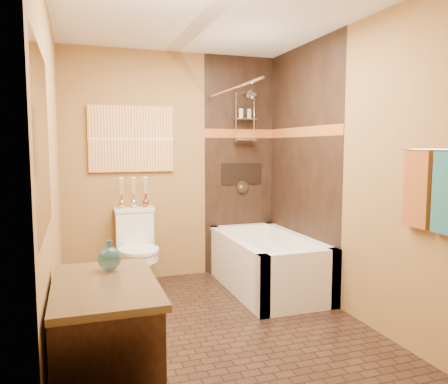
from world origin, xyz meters
name	(u,v)px	position (x,y,z in m)	size (l,w,h in m)	color
floor	(215,326)	(0.00, 0.00, 0.00)	(3.00, 3.00, 0.00)	black
wall_left	(52,178)	(-1.20, 0.00, 1.25)	(0.02, 3.00, 2.50)	olive
wall_right	(344,172)	(1.20, 0.00, 1.25)	(0.02, 3.00, 2.50)	olive
wall_back	(174,166)	(0.00, 1.50, 1.25)	(2.40, 0.02, 2.50)	olive
wall_front	(310,194)	(0.00, -1.50, 1.25)	(2.40, 0.02, 2.50)	olive
ceiling	(214,11)	(0.00, 0.00, 2.50)	(3.00, 3.00, 0.00)	silver
alcove_tile_back	(240,165)	(0.78, 1.49, 1.25)	(0.85, 0.01, 2.50)	black
alcove_tile_right	(302,168)	(1.19, 0.75, 1.25)	(0.01, 1.50, 2.50)	black
mosaic_band_back	(240,133)	(0.78, 1.48, 1.62)	(0.85, 0.01, 0.10)	#9C411C
mosaic_band_right	(301,132)	(1.18, 0.75, 1.62)	(0.01, 1.50, 0.10)	#9C411C
alcove_niche	(242,174)	(0.80, 1.48, 1.15)	(0.50, 0.01, 0.25)	black
shower_fixtures	(245,129)	(0.80, 1.38, 1.67)	(0.24, 0.33, 1.16)	silver
curtain_rod	(231,89)	(0.40, 0.75, 2.02)	(0.03, 0.03, 1.55)	silver
towel_bar	(433,150)	(1.15, -1.05, 1.45)	(0.02, 0.02, 0.55)	silver
towel_teal	(448,193)	(1.16, -1.18, 1.18)	(0.05, 0.22, 0.52)	#1C5D5B
towel_rust	(418,189)	(1.16, -0.92, 1.18)	(0.05, 0.22, 0.52)	brown
sunset_painting	(132,139)	(-0.47, 1.48, 1.55)	(0.90, 0.04, 0.70)	#C66F2E
vanity_mirror	(42,141)	(-1.19, -1.00, 1.50)	(0.01, 1.00, 0.90)	white
bathtub	(267,267)	(0.80, 0.75, 0.22)	(0.80, 1.50, 0.55)	white
toilet	(137,249)	(-0.47, 1.21, 0.41)	(0.42, 0.61, 0.82)	white
vanity	(105,352)	(-0.92, -1.00, 0.39)	(0.53, 0.87, 0.77)	black
teal_bottle	(109,255)	(-0.87, -0.77, 0.85)	(0.13, 0.13, 0.21)	#225B66
bud_vases	(134,192)	(-0.47, 1.39, 0.99)	(0.32, 0.07, 0.32)	gold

